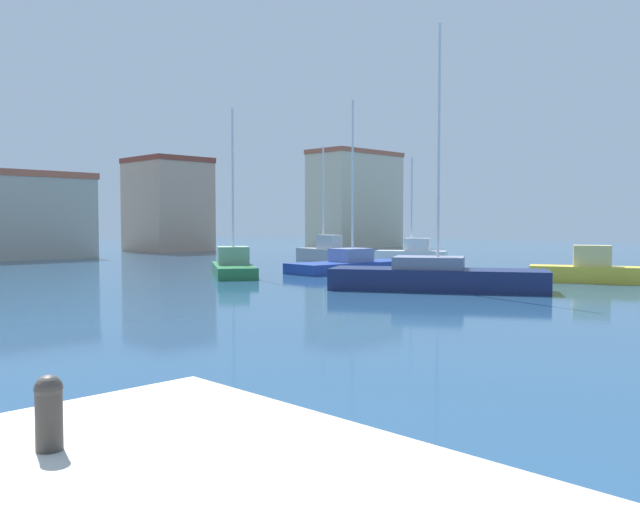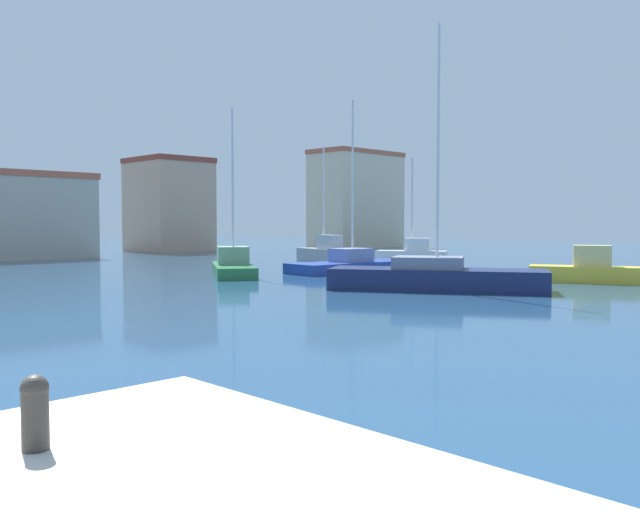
% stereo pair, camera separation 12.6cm
% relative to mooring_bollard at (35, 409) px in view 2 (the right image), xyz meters
% --- Properties ---
extents(water, '(160.00, 160.00, 0.00)m').
position_rel_mooring_bollard_xyz_m(water, '(15.14, 22.00, -1.43)').
color(water, navy).
rests_on(water, ground).
extents(mooring_bollard, '(0.21, 0.21, 0.58)m').
position_rel_mooring_bollard_xyz_m(mooring_bollard, '(0.00, 0.00, 0.00)').
color(mooring_bollard, '#38332D').
rests_on(mooring_bollard, pier_quay).
extents(sailboat_green_mid_harbor, '(5.27, 6.61, 8.89)m').
position_rel_mooring_bollard_xyz_m(sailboat_green_mid_harbor, '(19.98, 23.78, -0.88)').
color(sailboat_green_mid_harbor, '#28703D').
rests_on(sailboat_green_mid_harbor, water).
extents(motorboat_yellow_center_channel, '(3.55, 5.23, 1.77)m').
position_rel_mooring_bollard_xyz_m(motorboat_yellow_center_channel, '(29.35, 8.58, -0.85)').
color(motorboat_yellow_center_channel, gold).
rests_on(motorboat_yellow_center_channel, water).
extents(sailboat_white_distant_north, '(3.30, 4.75, 7.12)m').
position_rel_mooring_bollard_xyz_m(sailboat_white_distant_north, '(33.67, 22.25, -0.76)').
color(sailboat_white_distant_north, white).
rests_on(sailboat_white_distant_north, water).
extents(sailboat_blue_distant_east, '(8.20, 3.41, 9.82)m').
position_rel_mooring_bollard_xyz_m(sailboat_blue_distant_east, '(26.45, 21.05, -0.97)').
color(sailboat_blue_distant_east, '#233D93').
rests_on(sailboat_blue_distant_east, water).
extents(sailboat_navy_near_pier, '(6.66, 8.91, 11.03)m').
position_rel_mooring_bollard_xyz_m(sailboat_navy_near_pier, '(21.17, 11.43, -0.85)').
color(sailboat_navy_near_pier, '#19234C').
rests_on(sailboat_navy_near_pier, water).
extents(sailboat_grey_far_left, '(2.50, 5.60, 8.29)m').
position_rel_mooring_bollard_xyz_m(sailboat_grey_far_left, '(32.24, 29.06, -0.70)').
color(sailboat_grey_far_left, gray).
rests_on(sailboat_grey_far_left, water).
extents(waterfront_apartments, '(6.45, 7.32, 9.17)m').
position_rel_mooring_bollard_xyz_m(waterfront_apartments, '(34.18, 52.81, 3.16)').
color(waterfront_apartments, tan).
rests_on(waterfront_apartments, ground).
extents(yacht_club, '(10.65, 5.75, 10.90)m').
position_rel_mooring_bollard_xyz_m(yacht_club, '(54.87, 46.58, 4.03)').
color(yacht_club, beige).
rests_on(yacht_club, ground).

